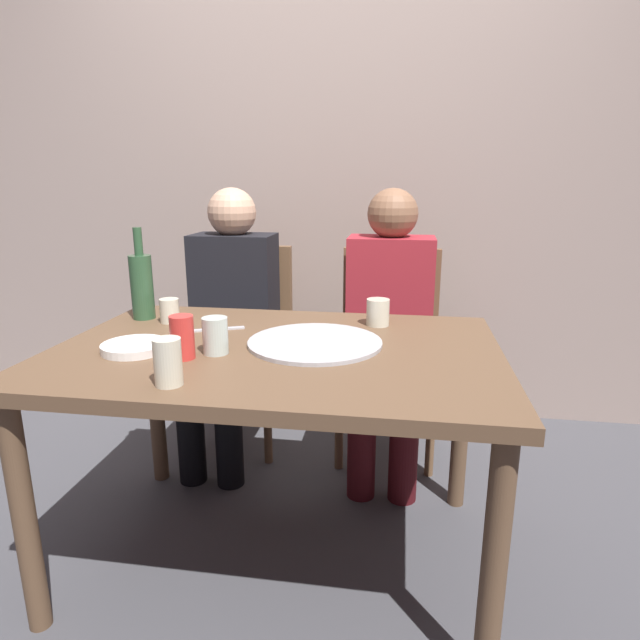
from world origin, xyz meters
TOP-DOWN VIEW (x-y plane):
  - ground_plane at (0.00, 0.00)m, footprint 8.00×8.00m
  - back_wall at (0.00, 1.28)m, footprint 6.00×0.10m
  - dining_table at (0.00, 0.00)m, footprint 1.31×0.89m
  - pizza_tray at (0.11, 0.04)m, footprint 0.40×0.40m
  - wine_bottle at (-0.54, 0.25)m, footprint 0.08×0.08m
  - tumbler_near at (-0.19, -0.34)m, footprint 0.07×0.07m
  - tumbler_far at (-0.16, -0.09)m, footprint 0.07×0.07m
  - wine_glass at (-0.43, 0.22)m, footprint 0.07×0.07m
  - short_glass at (0.29, 0.29)m, footprint 0.08×0.08m
  - soda_can at (-0.23, -0.14)m, footprint 0.07×0.07m
  - plate_stack at (-0.40, -0.10)m, footprint 0.19×0.19m
  - table_knife at (-0.25, 0.14)m, footprint 0.21×0.11m
  - chair_left at (-0.38, 0.85)m, footprint 0.44×0.44m
  - chair_right at (0.31, 0.85)m, footprint 0.44×0.44m
  - guest_in_sweater at (-0.38, 0.70)m, footprint 0.36×0.56m
  - guest_in_beanie at (0.31, 0.70)m, footprint 0.36×0.56m

SIDE VIEW (x-z plane):
  - ground_plane at x=0.00m, z-range 0.00..0.00m
  - chair_left at x=-0.38m, z-range 0.06..0.96m
  - chair_right at x=0.31m, z-range 0.06..0.96m
  - dining_table at x=0.00m, z-range 0.28..1.00m
  - guest_in_sweater at x=-0.38m, z-range 0.06..1.23m
  - guest_in_beanie at x=0.31m, z-range 0.06..1.23m
  - table_knife at x=-0.25m, z-range 0.72..0.73m
  - pizza_tray at x=0.11m, z-range 0.72..0.73m
  - plate_stack at x=-0.40m, z-range 0.72..0.75m
  - wine_glass at x=-0.43m, z-range 0.72..0.80m
  - short_glass at x=0.29m, z-range 0.72..0.81m
  - tumbler_far at x=-0.16m, z-range 0.72..0.83m
  - tumbler_near at x=-0.19m, z-range 0.72..0.84m
  - soda_can at x=-0.23m, z-range 0.72..0.84m
  - wine_bottle at x=-0.54m, z-range 0.68..1.01m
  - back_wall at x=0.00m, z-range 0.00..2.60m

